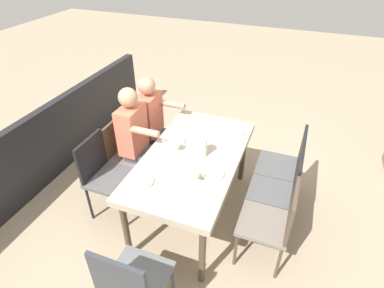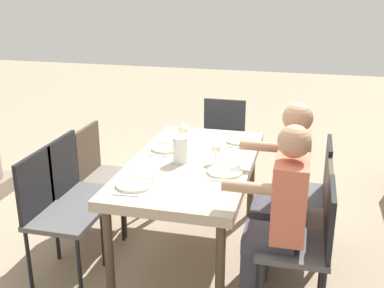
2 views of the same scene
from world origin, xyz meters
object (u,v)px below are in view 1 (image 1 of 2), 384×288
at_px(dining_table, 193,161).
at_px(plate_2, 212,173).
at_px(diner_woman_green, 138,141).
at_px(chair_west_north, 286,163).
at_px(plate_3, 142,181).
at_px(chair_mid_north, 281,187).
at_px(chair_east_south, 104,172).
at_px(chair_mid_south, 126,150).
at_px(wine_glass_1, 175,143).
at_px(diner_man_white, 155,125).
at_px(chair_head_east, 131,282).
at_px(chair_west_south, 142,132).
at_px(chair_east_north, 274,220).
at_px(plate_1, 173,140).
at_px(wine_glass_2, 196,172).
at_px(water_pitcher, 201,148).
at_px(plate_0, 232,132).

height_order(dining_table, plate_2, plate_2).
bearing_deg(dining_table, plate_2, 53.59).
bearing_deg(plate_2, diner_woman_green, -109.35).
height_order(chair_west_north, plate_2, chair_west_north).
bearing_deg(plate_3, chair_west_north, 132.33).
height_order(chair_mid_north, diner_woman_green, diner_woman_green).
relative_size(chair_west_north, chair_east_south, 1.01).
xyz_separation_m(chair_mid_south, wine_glass_1, (0.15, 0.68, 0.37)).
bearing_deg(chair_mid_south, diner_woman_green, 89.05).
relative_size(chair_mid_north, diner_man_white, 0.73).
relative_size(diner_woman_green, wine_glass_1, 8.88).
distance_m(chair_west_north, diner_man_white, 1.55).
bearing_deg(chair_head_east, plate_3, -158.92).
bearing_deg(chair_west_south, diner_man_white, 90.96).
relative_size(dining_table, chair_east_north, 1.84).
relative_size(chair_mid_south, plate_1, 3.48).
bearing_deg(dining_table, chair_head_east, 0.00).
xyz_separation_m(chair_east_south, plate_2, (-0.09, 1.12, 0.26)).
xyz_separation_m(chair_west_south, plate_1, (0.36, 0.58, 0.25)).
bearing_deg(wine_glass_1, wine_glass_2, 44.16).
bearing_deg(chair_east_north, diner_woman_green, -105.32).
relative_size(diner_woman_green, plate_1, 5.20).
height_order(chair_mid_south, chair_east_north, chair_east_north).
bearing_deg(diner_man_white, wine_glass_1, 43.03).
relative_size(chair_head_east, plate_3, 4.36).
distance_m(diner_man_white, water_pitcher, 0.91).
distance_m(diner_woman_green, plate_2, 1.00).
height_order(diner_man_white, water_pitcher, diner_man_white).
height_order(chair_west_north, plate_3, chair_west_north).
relative_size(chair_east_south, wine_glass_1, 6.23).
bearing_deg(plate_0, chair_west_south, -90.02).
bearing_deg(chair_west_north, wine_glass_1, -63.05).
bearing_deg(chair_mid_north, wine_glass_2, -54.95).
height_order(wine_glass_1, plate_3, wine_glass_1).
relative_size(chair_east_north, plate_2, 3.98).
bearing_deg(water_pitcher, plate_1, -109.02).
relative_size(chair_mid_north, chair_mid_south, 1.06).
distance_m(diner_man_white, plate_3, 1.12).
height_order(diner_man_white, plate_3, diner_man_white).
height_order(chair_east_south, plate_2, chair_east_south).
distance_m(chair_mid_north, plate_3, 1.34).
distance_m(dining_table, wine_glass_1, 0.25).
xyz_separation_m(diner_woman_green, plate_1, (-0.02, 0.40, 0.09)).
xyz_separation_m(chair_west_north, diner_woman_green, (0.39, -1.54, 0.16)).
relative_size(chair_east_north, plate_3, 4.16).
relative_size(chair_head_east, diner_man_white, 0.73).
distance_m(chair_mid_south, wine_glass_1, 0.79).
height_order(chair_mid_north, plate_1, chair_mid_north).
height_order(chair_east_north, water_pitcher, water_pitcher).
distance_m(chair_west_south, wine_glass_1, 0.93).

